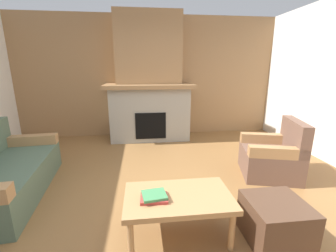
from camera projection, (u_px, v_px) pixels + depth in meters
ground at (159, 204)px, 2.68m from camera, size 9.00×9.00×0.00m
wall_back_wood_panel at (148, 77)px, 5.21m from camera, size 6.00×0.12×2.70m
fireplace at (149, 87)px, 4.90m from camera, size 1.90×0.82×2.70m
couch at (1, 175)px, 2.77m from camera, size 1.01×1.87×0.85m
armchair at (273, 156)px, 3.34m from camera, size 0.93×0.93×0.85m
coffee_table at (178, 200)px, 2.10m from camera, size 1.00×0.60×0.43m
ottoman at (275, 221)px, 2.08m from camera, size 0.52×0.52×0.40m
book_stack_near_edge at (154, 197)px, 2.01m from camera, size 0.25×0.22×0.05m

